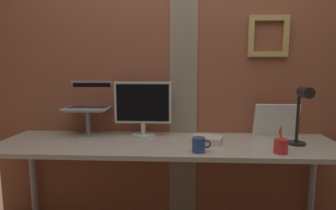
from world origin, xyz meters
name	(u,v)px	position (x,y,z in m)	size (l,w,h in m)	color
brick_wall_back	(185,80)	(0.00, 0.48, 1.17)	(3.15, 0.16, 2.35)	#9E563D
desk	(167,152)	(-0.12, 0.12, 0.69)	(2.37, 0.61, 0.76)	beige
monitor	(143,105)	(-0.32, 0.30, 0.99)	(0.43, 0.18, 0.41)	silver
laptop_stand	(88,117)	(-0.75, 0.30, 0.90)	(0.28, 0.22, 0.20)	gray
laptop	(90,101)	(-0.75, 0.37, 1.02)	(0.34, 0.28, 0.21)	#ADB2B7
whiteboard_panel	(276,120)	(0.69, 0.34, 0.88)	(0.33, 0.02, 0.26)	white
desk_lamp	(302,110)	(0.75, 0.06, 1.01)	(0.12, 0.20, 0.40)	black
pen_cup	(281,146)	(0.58, -0.09, 0.81)	(0.08, 0.08, 0.16)	red
coffee_mug	(199,145)	(0.08, -0.09, 0.80)	(0.12, 0.08, 0.09)	#2D4C8C
paper_clutter_stack	(207,140)	(0.15, 0.12, 0.78)	(0.20, 0.14, 0.05)	silver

